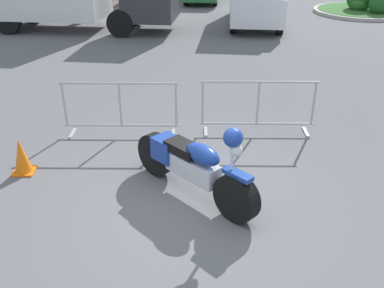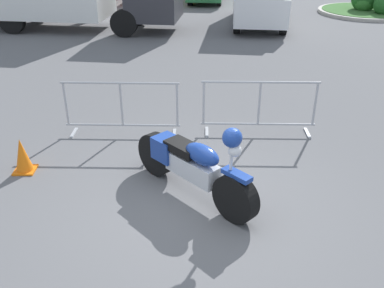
# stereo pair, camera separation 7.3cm
# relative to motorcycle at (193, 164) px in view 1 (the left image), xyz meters

# --- Properties ---
(ground_plane) EXTENTS (120.00, 120.00, 0.00)m
(ground_plane) POSITION_rel_motorcycle_xyz_m (0.05, -0.40, -0.52)
(ground_plane) COLOR #5B5B5E
(motorcycle) EXTENTS (1.77, 1.91, 1.36)m
(motorcycle) POSITION_rel_motorcycle_xyz_m (0.00, 0.00, 0.00)
(motorcycle) COLOR black
(motorcycle) RESTS_ON ground
(crowd_barrier_near) EXTENTS (2.21, 0.52, 1.07)m
(crowd_barrier_near) POSITION_rel_motorcycle_xyz_m (-1.30, 2.08, 0.03)
(crowd_barrier_near) COLOR #9EA0A5
(crowd_barrier_near) RESTS_ON ground
(crowd_barrier_far) EXTENTS (2.21, 0.52, 1.07)m
(crowd_barrier_far) POSITION_rel_motorcycle_xyz_m (1.30, 2.08, 0.03)
(crowd_barrier_far) COLOR #9EA0A5
(crowd_barrier_far) RESTS_ON ground
(planter_island) EXTENTS (4.13, 4.13, 1.24)m
(planter_island) POSITION_rel_motorcycle_xyz_m (8.05, 14.21, -0.16)
(planter_island) COLOR #ADA89E
(planter_island) RESTS_ON ground
(traffic_cone) EXTENTS (0.34, 0.34, 0.59)m
(traffic_cone) POSITION_rel_motorcycle_xyz_m (-2.77, 0.73, -0.23)
(traffic_cone) COLOR orange
(traffic_cone) RESTS_ON ground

